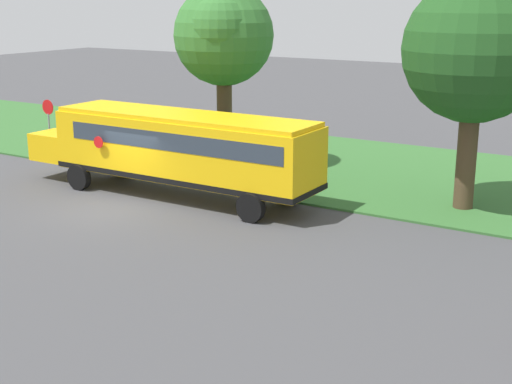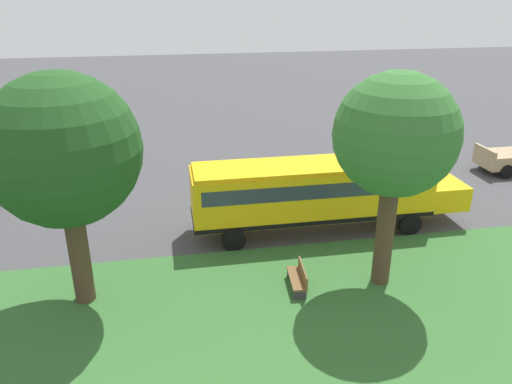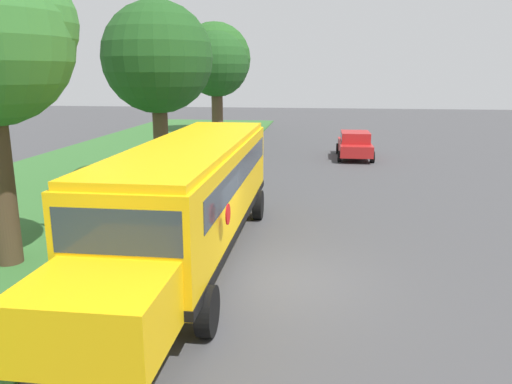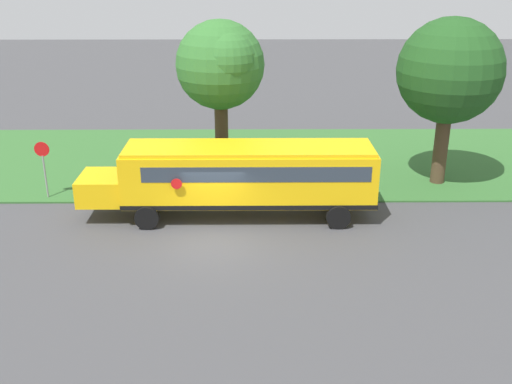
# 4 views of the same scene
# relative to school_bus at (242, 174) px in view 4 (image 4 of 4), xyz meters

# --- Properties ---
(ground_plane) EXTENTS (120.00, 120.00, 0.00)m
(ground_plane) POSITION_rel_school_bus_xyz_m (2.53, -1.15, -1.92)
(ground_plane) COLOR #424244
(grass_verge) EXTENTS (12.00, 80.00, 0.08)m
(grass_verge) POSITION_rel_school_bus_xyz_m (-7.47, -1.15, -1.88)
(grass_verge) COLOR #33662D
(grass_verge) RESTS_ON ground
(school_bus) EXTENTS (2.85, 12.42, 3.16)m
(school_bus) POSITION_rel_school_bus_xyz_m (0.00, 0.00, 0.00)
(school_bus) COLOR yellow
(school_bus) RESTS_ON ground
(oak_tree_beside_bus) EXTENTS (4.21, 4.20, 7.81)m
(oak_tree_beside_bus) POSITION_rel_school_bus_xyz_m (-4.51, -1.00, 3.80)
(oak_tree_beside_bus) COLOR #4C3826
(oak_tree_beside_bus) RESTS_ON ground
(oak_tree_roadside_mid) EXTENTS (4.89, 4.89, 8.00)m
(oak_tree_roadside_mid) POSITION_rel_school_bus_xyz_m (-4.08, 9.66, 3.57)
(oak_tree_roadside_mid) COLOR #4C3826
(oak_tree_roadside_mid) RESTS_ON ground
(stop_sign) EXTENTS (0.08, 0.68, 2.74)m
(stop_sign) POSITION_rel_school_bus_xyz_m (-2.07, -9.04, -0.19)
(stop_sign) COLOR gray
(stop_sign) RESTS_ON ground
(park_bench) EXTENTS (1.64, 0.63, 0.92)m
(park_bench) POSITION_rel_school_bus_xyz_m (-4.57, 2.04, -1.45)
(park_bench) COLOR brown
(park_bench) RESTS_ON ground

